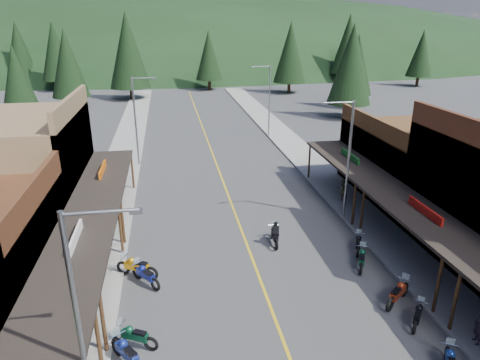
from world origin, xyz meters
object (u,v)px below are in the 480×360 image
pine_3 (209,55)px  pine_9 (357,65)px  bike_west_6 (127,353)px  rider_on_bike (275,234)px  pine_4 (290,52)px  pine_8 (17,78)px  pine_1 (55,51)px  bike_east_8 (362,258)px  pine_6 (421,53)px  bike_east_9 (358,243)px  streetlight_0 (84,323)px  pine_10 (67,63)px  bike_east_7 (398,292)px  pedestrian_east_a (480,326)px  streetlight_1 (137,117)px  shop_east_3 (413,163)px  pine_5 (348,44)px  pedestrian_east_b (342,190)px  bike_west_9 (137,266)px  pine_2 (128,50)px  bike_west_8 (146,274)px  shop_west_3 (20,171)px  pine_11 (351,64)px  streetlight_3 (268,98)px  bike_west_7 (135,335)px  streetlight_2 (347,156)px  pine_7 (19,50)px

pine_3 → pine_9: (20.00, -21.00, -0.10)m
bike_west_6 → rider_on_bike: 11.64m
pine_4 → pine_8: (-40.00, -20.00, -1.26)m
pine_1 → bike_east_8: 74.44m
pine_6 → bike_east_9: size_ratio=5.76×
streetlight_0 → pine_10: (-11.05, 56.00, 2.32)m
pine_3 → bike_east_7: (1.96, -67.21, -5.85)m
pine_8 → pedestrian_east_a: pine_8 is taller
streetlight_1 → bike_east_8: size_ratio=3.84×
shop_east_3 → pine_8: 45.98m
streetlight_1 → pedestrian_east_a: streetlight_1 is taller
pine_6 → pedestrian_east_a: pine_6 is taller
pine_5 → pedestrian_east_b: (-25.93, -61.27, -7.06)m
bike_east_8 → pedestrian_east_a: 6.73m
pine_8 → pine_10: bearing=68.2°
pine_1 → bike_east_9: size_ratio=6.54×
bike_west_9 → pedestrian_east_b: bearing=-34.4°
pine_1 → bike_west_9: 69.48m
streetlight_0 → pine_4: size_ratio=0.64×
bike_west_9 → rider_on_bike: (7.92, 2.26, -0.05)m
rider_on_bike → pine_3: bearing=92.8°
bike_east_7 → bike_east_9: 4.93m
pine_9 → streetlight_1: bearing=-143.4°
pine_2 → bike_west_9: (3.74, -54.86, -7.32)m
pine_10 → bike_east_8: pine_10 is taller
shop_east_3 → streetlight_1: bearing=152.7°
shop_east_3 → bike_west_8: bearing=-155.5°
shop_west_3 → streetlight_1: (6.83, 10.70, 0.94)m
shop_east_3 → streetlight_1: size_ratio=1.36×
bike_west_8 → pine_4: bearing=29.3°
pedestrian_east_b → pine_11: bearing=-116.6°
pine_5 → pine_11: bearing=-112.4°
streetlight_3 → bike_west_7: (-13.03, -32.05, -3.88)m
streetlight_3 → pine_5: 50.08m
streetlight_0 → pine_6: (52.95, 70.00, 2.02)m
bike_west_7 → pine_9: bearing=-5.1°
bike_east_8 → bike_east_9: 1.77m
pine_8 → pedestrian_east_a: bearing=-56.1°
pine_8 → pedestrian_east_b: 42.26m
streetlight_1 → pedestrian_east_a: bearing=-60.8°
pine_1 → pine_8: bearing=-86.2°
streetlight_2 → pine_7: 78.42m
pine_5 → pine_8: size_ratio=1.40×
bike_west_6 → rider_on_bike: (7.96, 8.49, -0.03)m
pine_11 → streetlight_0: bearing=-121.5°
streetlight_3 → streetlight_0: bearing=-111.1°
streetlight_0 → bike_west_9: streetlight_0 is taller
shop_west_3 → streetlight_0: bearing=-68.5°
pine_11 → bike_east_9: 37.55m
pine_3 → rider_on_bike: 60.92m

